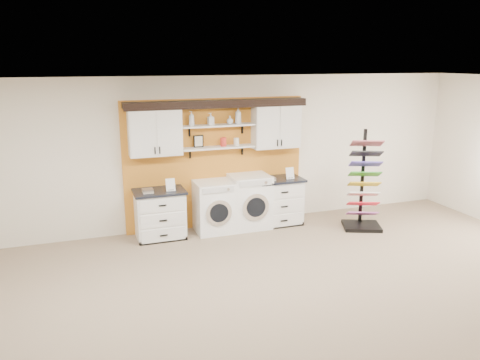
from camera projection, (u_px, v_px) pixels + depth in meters
name	position (u px, v px, depth m)	size (l,w,h in m)	color
floor	(314.00, 335.00, 5.37)	(10.00, 10.00, 0.00)	#8C785E
ceiling	(326.00, 87.00, 4.67)	(10.00, 10.00, 0.00)	white
wall_back	(215.00, 152.00, 8.68)	(10.00, 10.00, 0.00)	silver
accent_panel	(216.00, 163.00, 8.70)	(3.40, 0.07, 2.40)	#C67721
upper_cabinet_left	(155.00, 131.00, 8.01)	(0.90, 0.35, 0.84)	white
upper_cabinet_right	(276.00, 125.00, 8.73)	(0.90, 0.35, 0.84)	white
shelf_lower	(218.00, 147.00, 8.46)	(1.32, 0.28, 0.03)	white
shelf_upper	(218.00, 125.00, 8.36)	(1.32, 0.28, 0.03)	white
crown_molding	(217.00, 103.00, 8.28)	(3.30, 0.41, 0.13)	black
picture_frame	(199.00, 141.00, 8.36)	(0.18, 0.02, 0.22)	black
canister_red	(223.00, 142.00, 8.47)	(0.11, 0.11, 0.16)	red
canister_cream	(236.00, 142.00, 8.55)	(0.10, 0.10, 0.14)	silver
base_cabinet_left	(160.00, 214.00, 8.23)	(0.89, 0.66, 0.87)	white
base_cabinet_right	(278.00, 201.00, 8.95)	(0.91, 0.66, 0.90)	white
washer	(214.00, 207.00, 8.53)	(0.67, 0.71, 0.94)	white
dryer	(249.00, 201.00, 8.75)	(0.72, 0.71, 1.00)	white
sample_rack	(363.00, 198.00, 8.69)	(0.83, 0.77, 1.84)	black
soap_bottle_a	(192.00, 118.00, 8.18)	(0.10, 0.10, 0.26)	silver
soap_bottle_b	(211.00, 119.00, 8.29)	(0.10, 0.10, 0.21)	silver
soap_bottle_c	(230.00, 120.00, 8.41)	(0.12, 0.12, 0.15)	silver
soap_bottle_d	(238.00, 115.00, 8.45)	(0.11, 0.12, 0.30)	silver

